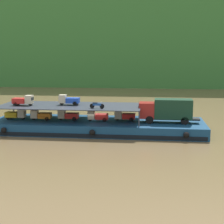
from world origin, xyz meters
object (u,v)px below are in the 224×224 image
(cargo_barge, at_px, (98,126))
(mini_truck_lower_fore, at_px, (98,116))
(covered_lorry, at_px, (167,110))
(motorcycle_upper_port, at_px, (97,105))
(mini_truck_lower_mid, at_px, (68,115))
(mini_truck_upper_mid, at_px, (69,100))
(mini_truck_upper_stern, at_px, (23,100))
(mini_truck_lower_stern, at_px, (16,114))
(mini_truck_lower_aft, at_px, (41,115))
(mini_truck_lower_bow, at_px, (125,116))

(cargo_barge, bearing_deg, mini_truck_lower_fore, -82.46)
(covered_lorry, bearing_deg, motorcycle_upper_port, -168.04)
(mini_truck_lower_mid, distance_m, mini_truck_upper_mid, 2.09)
(cargo_barge, height_order, mini_truck_upper_stern, mini_truck_upper_stern)
(mini_truck_lower_stern, relative_size, mini_truck_lower_fore, 0.98)
(motorcycle_upper_port, bearing_deg, mini_truck_lower_mid, 154.53)
(covered_lorry, height_order, mini_truck_upper_mid, mini_truck_upper_mid)
(mini_truck_lower_stern, height_order, mini_truck_upper_mid, mini_truck_upper_mid)
(cargo_barge, height_order, mini_truck_lower_mid, mini_truck_lower_mid)
(mini_truck_lower_fore, bearing_deg, mini_truck_lower_aft, -178.89)
(mini_truck_lower_stern, relative_size, motorcycle_upper_port, 1.44)
(mini_truck_lower_mid, distance_m, mini_truck_upper_stern, 6.31)
(covered_lorry, distance_m, mini_truck_lower_fore, 9.18)
(mini_truck_lower_aft, bearing_deg, mini_truck_lower_mid, 5.36)
(mini_truck_lower_stern, distance_m, mini_truck_upper_mid, 7.60)
(covered_lorry, bearing_deg, mini_truck_upper_stern, -178.81)
(mini_truck_lower_fore, xyz_separation_m, mini_truck_upper_mid, (-4.07, 0.79, 2.00))
(mini_truck_lower_aft, xyz_separation_m, mini_truck_lower_mid, (3.69, 0.35, 0.00))
(mini_truck_upper_mid, bearing_deg, covered_lorry, -3.24)
(mini_truck_lower_aft, bearing_deg, mini_truck_lower_stern, 175.60)
(mini_truck_lower_fore, relative_size, mini_truck_upper_stern, 1.01)
(mini_truck_lower_stern, relative_size, mini_truck_lower_bow, 1.00)
(mini_truck_lower_stern, bearing_deg, mini_truck_lower_fore, -0.64)
(covered_lorry, distance_m, motorcycle_upper_port, 9.14)
(mini_truck_lower_aft, distance_m, mini_truck_upper_stern, 3.04)
(motorcycle_upper_port, bearing_deg, cargo_barge, 96.75)
(mini_truck_lower_mid, height_order, mini_truck_upper_stern, mini_truck_upper_stern)
(mini_truck_lower_fore, bearing_deg, mini_truck_upper_stern, -177.95)
(mini_truck_lower_bow, relative_size, mini_truck_upper_stern, 0.99)
(mini_truck_lower_fore, height_order, mini_truck_upper_stern, mini_truck_upper_stern)
(covered_lorry, bearing_deg, mini_truck_lower_aft, -179.36)
(mini_truck_lower_stern, xyz_separation_m, mini_truck_lower_fore, (11.37, -0.13, 0.00))
(mini_truck_lower_bow, xyz_separation_m, motorcycle_upper_port, (-3.33, -2.59, 1.74))
(mini_truck_upper_mid, bearing_deg, mini_truck_lower_aft, -165.81)
(mini_truck_lower_bow, bearing_deg, mini_truck_lower_stern, -177.65)
(mini_truck_upper_stern, bearing_deg, mini_truck_lower_aft, 5.25)
(mini_truck_upper_mid, bearing_deg, mini_truck_lower_mid, -91.43)
(cargo_barge, distance_m, mini_truck_upper_mid, 5.31)
(mini_truck_lower_mid, xyz_separation_m, mini_truck_lower_fore, (4.08, -0.20, 0.00))
(mini_truck_lower_bow, xyz_separation_m, mini_truck_upper_stern, (-13.59, -1.10, 2.00))
(covered_lorry, bearing_deg, cargo_barge, 177.90)
(mini_truck_lower_aft, bearing_deg, covered_lorry, 0.64)
(cargo_barge, xyz_separation_m, motorcycle_upper_port, (0.26, -2.22, 3.18))
(covered_lorry, relative_size, mini_truck_lower_aft, 2.83)
(mini_truck_lower_stern, height_order, mini_truck_lower_fore, same)
(motorcycle_upper_port, bearing_deg, covered_lorry, 11.96)
(mini_truck_upper_stern, distance_m, mini_truck_upper_mid, 6.09)
(mini_truck_lower_stern, height_order, mini_truck_lower_bow, same)
(mini_truck_upper_stern, bearing_deg, mini_truck_upper_mid, 10.84)
(mini_truck_lower_mid, bearing_deg, motorcycle_upper_port, -25.47)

